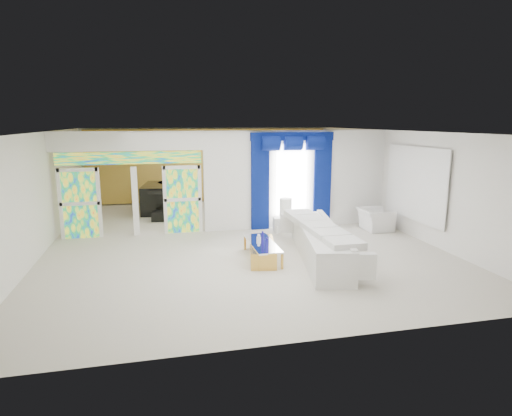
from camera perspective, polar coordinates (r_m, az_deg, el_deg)
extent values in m
plane|color=#B7AF9E|center=(12.28, -2.62, -4.01)|extent=(12.00, 12.00, 0.00)
cube|color=white|center=(13.45, 5.62, 3.84)|extent=(5.70, 0.18, 3.00)
cube|color=white|center=(12.68, -16.49, 8.53)|extent=(4.30, 0.18, 0.55)
cube|color=#994C3F|center=(13.04, -22.31, 0.56)|extent=(0.95, 0.04, 2.00)
cube|color=#994C3F|center=(12.87, -9.71, 1.13)|extent=(0.95, 0.04, 2.00)
cube|color=#994C3F|center=(12.71, -16.37, 6.39)|extent=(4.00, 0.05, 0.35)
cube|color=white|center=(13.29, 4.73, 3.55)|extent=(1.00, 0.02, 2.30)
cube|color=#040D4C|center=(13.00, 0.55, 3.19)|extent=(0.55, 0.10, 2.80)
cube|color=#040D4C|center=(13.60, 8.79, 3.42)|extent=(0.55, 0.10, 2.80)
cube|color=#040D4C|center=(13.14, 4.87, 9.46)|extent=(2.60, 0.12, 0.25)
cube|color=white|center=(12.87, 20.40, 3.05)|extent=(0.04, 2.70, 1.90)
cube|color=#B57B2B|center=(17.76, -6.08, 5.69)|extent=(9.70, 0.12, 2.90)
cube|color=silver|center=(10.49, 8.44, -4.71)|extent=(1.59, 4.03, 0.75)
cube|color=gold|center=(10.42, 0.83, -5.73)|extent=(0.90, 1.82, 0.39)
cube|color=silver|center=(13.05, 5.18, -2.12)|extent=(1.35, 0.57, 0.43)
cylinder|color=white|center=(12.85, 3.95, 0.00)|extent=(0.36, 0.36, 0.58)
imported|color=silver|center=(13.61, 15.57, -1.49)|extent=(0.90, 1.02, 0.64)
cube|color=black|center=(16.13, -11.95, 1.33)|extent=(1.77, 2.17, 1.00)
cube|color=black|center=(14.63, -11.77, -1.06)|extent=(1.01, 0.50, 0.32)
cube|color=tan|center=(15.58, -21.14, 0.13)|extent=(0.59, 0.54, 0.83)
sphere|color=gold|center=(15.06, -13.83, 8.78)|extent=(0.60, 0.60, 0.60)
cylinder|color=#151592|center=(9.85, 1.44, -4.85)|extent=(0.09, 0.09, 0.24)
cylinder|color=white|center=(10.55, 0.36, -4.12)|extent=(0.11, 0.11, 0.10)
cylinder|color=navy|center=(10.32, 0.89, -4.06)|extent=(0.08, 0.08, 0.25)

